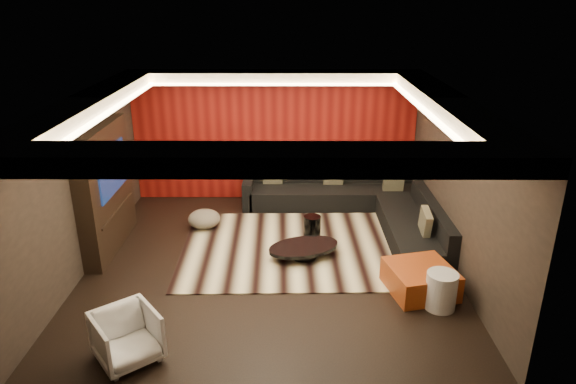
{
  "coord_description": "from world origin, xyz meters",
  "views": [
    {
      "loc": [
        0.33,
        -7.63,
        4.26
      ],
      "look_at": [
        0.3,
        0.6,
        1.05
      ],
      "focal_mm": 32.0,
      "sensor_mm": 36.0,
      "label": 1
    }
  ],
  "objects_px": {
    "armchair": "(127,337)",
    "sectional_sofa": "(360,206)",
    "coffee_table": "(304,251)",
    "white_side_table": "(441,291)",
    "drum_stool": "(312,226)",
    "orange_ottoman": "(420,279)"
  },
  "relations": [
    {
      "from": "coffee_table",
      "to": "sectional_sofa",
      "type": "height_order",
      "value": "sectional_sofa"
    },
    {
      "from": "orange_ottoman",
      "to": "drum_stool",
      "type": "bearing_deg",
      "value": 129.32
    },
    {
      "from": "armchair",
      "to": "sectional_sofa",
      "type": "relative_size",
      "value": 0.2
    },
    {
      "from": "coffee_table",
      "to": "drum_stool",
      "type": "relative_size",
      "value": 3.28
    },
    {
      "from": "sectional_sofa",
      "to": "white_side_table",
      "type": "bearing_deg",
      "value": -76.41
    },
    {
      "from": "drum_stool",
      "to": "armchair",
      "type": "bearing_deg",
      "value": -124.66
    },
    {
      "from": "coffee_table",
      "to": "drum_stool",
      "type": "distance_m",
      "value": 0.87
    },
    {
      "from": "coffee_table",
      "to": "sectional_sofa",
      "type": "distance_m",
      "value": 2.04
    },
    {
      "from": "white_side_table",
      "to": "orange_ottoman",
      "type": "xyz_separation_m",
      "value": [
        -0.19,
        0.43,
        -0.07
      ]
    },
    {
      "from": "armchair",
      "to": "sectional_sofa",
      "type": "distance_m",
      "value": 5.49
    },
    {
      "from": "orange_ottoman",
      "to": "armchair",
      "type": "relative_size",
      "value": 1.26
    },
    {
      "from": "orange_ottoman",
      "to": "armchair",
      "type": "xyz_separation_m",
      "value": [
        -3.97,
        -1.58,
        0.13
      ]
    },
    {
      "from": "drum_stool",
      "to": "white_side_table",
      "type": "bearing_deg",
      "value": -53.17
    },
    {
      "from": "armchair",
      "to": "drum_stool",
      "type": "bearing_deg",
      "value": 17.2
    },
    {
      "from": "coffee_table",
      "to": "white_side_table",
      "type": "relative_size",
      "value": 2.22
    },
    {
      "from": "sectional_sofa",
      "to": "armchair",
      "type": "bearing_deg",
      "value": -128.21
    },
    {
      "from": "coffee_table",
      "to": "white_side_table",
      "type": "xyz_separation_m",
      "value": [
        1.93,
        -1.49,
        0.15
      ]
    },
    {
      "from": "orange_ottoman",
      "to": "armchair",
      "type": "distance_m",
      "value": 4.27
    },
    {
      "from": "white_side_table",
      "to": "armchair",
      "type": "xyz_separation_m",
      "value": [
        -4.16,
        -1.14,
        0.05
      ]
    },
    {
      "from": "coffee_table",
      "to": "armchair",
      "type": "xyz_separation_m",
      "value": [
        -2.23,
        -2.64,
        0.21
      ]
    },
    {
      "from": "drum_stool",
      "to": "white_side_table",
      "type": "relative_size",
      "value": 0.68
    },
    {
      "from": "drum_stool",
      "to": "sectional_sofa",
      "type": "distance_m",
      "value": 1.29
    }
  ]
}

